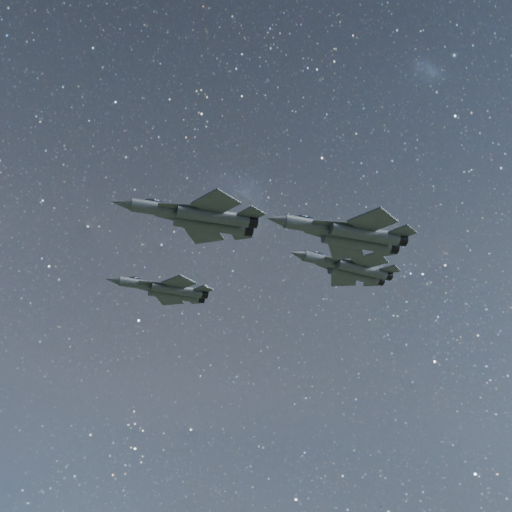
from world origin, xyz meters
TOP-DOWN VIEW (x-y plane):
  - jet_lead at (-10.43, -1.84)m, footprint 18.38×12.46m
  - jet_left at (-5.68, 18.54)m, footprint 16.08×11.08m
  - jet_right at (4.91, -11.10)m, footprint 18.34×12.52m
  - jet_slot at (11.75, -2.85)m, footprint 16.10×11.32m

SIDE VIEW (x-z plane):
  - jet_right at x=4.91m, z-range 150.87..155.48m
  - jet_slot at x=11.75m, z-range 152.03..156.10m
  - jet_left at x=-5.68m, z-range 153.25..157.29m
  - jet_lead at x=-10.43m, z-range 153.27..157.90m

